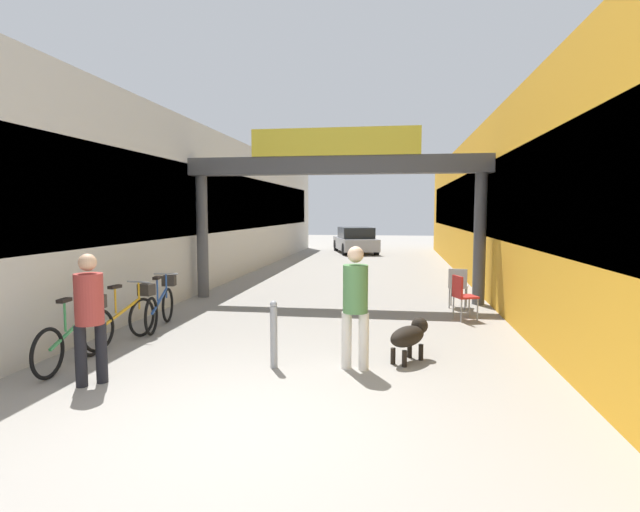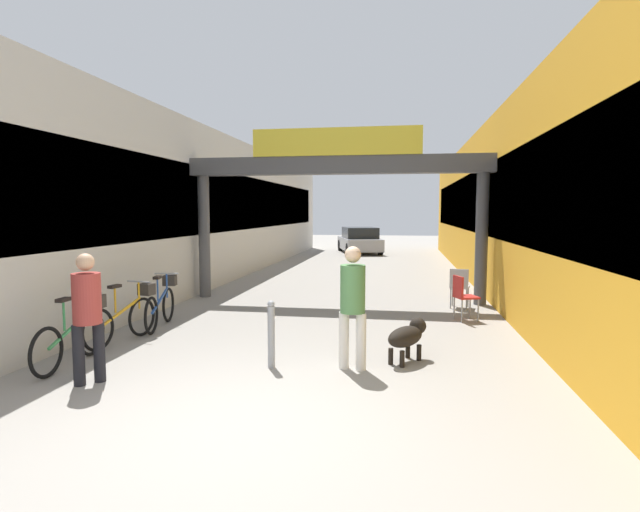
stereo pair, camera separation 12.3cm
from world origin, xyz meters
TOP-DOWN VIEW (x-y plane):
  - ground_plane at (0.00, 0.00)m, footprint 80.00×80.00m
  - storefront_left at (-5.09, 11.00)m, footprint 3.00×26.00m
  - storefront_right at (5.09, 11.00)m, footprint 3.00×26.00m
  - arcade_sign_gateway at (0.00, 7.03)m, footprint 7.40×0.47m
  - pedestrian_with_dog at (0.89, 1.84)m, footprint 0.40×0.39m
  - pedestrian_companion at (-2.30, 0.75)m, footprint 0.48×0.48m
  - dog_on_leash at (1.64, 2.32)m, footprint 0.68×0.83m
  - bicycle_green_nearest at (-3.01, 1.47)m, footprint 0.46×1.69m
  - bicycle_orange_second at (-2.95, 2.69)m, footprint 0.48×1.67m
  - bicycle_blue_third at (-2.87, 3.81)m, footprint 0.48×1.67m
  - bollard_post_metal at (-0.22, 1.73)m, footprint 0.10×0.10m
  - cafe_chair_red_nearer at (2.74, 5.22)m, footprint 0.51×0.51m
  - cafe_chair_aluminium_farther at (2.82, 6.50)m, footprint 0.48×0.48m
  - parked_car_silver at (-0.59, 20.89)m, footprint 2.71×4.31m

SIDE VIEW (x-z plane):
  - ground_plane at x=0.00m, z-range 0.00..0.00m
  - dog_on_leash at x=1.64m, z-range 0.08..0.68m
  - bicycle_green_nearest at x=-3.01m, z-range -0.05..0.93m
  - bicycle_orange_second at x=-2.95m, z-range -0.05..0.93m
  - bicycle_blue_third at x=-2.87m, z-range -0.05..0.93m
  - bollard_post_metal at x=-0.22m, z-range 0.01..0.95m
  - cafe_chair_red_nearer at x=2.74m, z-range 0.10..0.99m
  - cafe_chair_aluminium_farther at x=2.82m, z-range 0.10..0.99m
  - parked_car_silver at x=-0.59m, z-range -0.02..1.31m
  - pedestrian_companion at x=-2.30m, z-range 0.11..1.75m
  - pedestrian_with_dog at x=0.89m, z-range 0.12..1.81m
  - storefront_left at x=-5.09m, z-range 0.00..4.42m
  - storefront_right at x=5.09m, z-range 0.00..4.42m
  - arcade_sign_gateway at x=0.00m, z-range 0.87..4.95m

